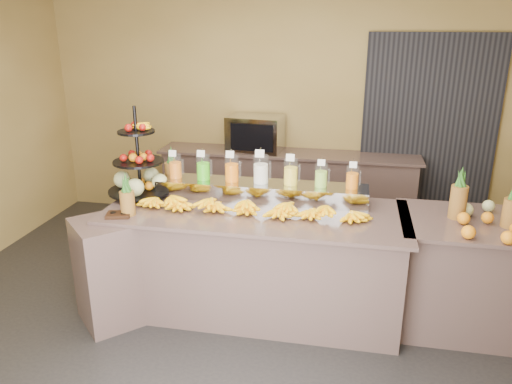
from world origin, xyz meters
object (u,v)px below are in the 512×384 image
(pitcher_tray, at_px, (261,191))
(right_fruit_pile, at_px, (484,217))
(banana_heap, at_px, (248,204))
(oven_warmer, at_px, (256,133))
(fruit_stand, at_px, (143,173))
(condiment_caddy, at_px, (119,215))

(pitcher_tray, xyz_separation_m, right_fruit_pile, (1.77, -0.30, 0.01))
(banana_heap, relative_size, oven_warmer, 2.95)
(fruit_stand, height_order, oven_warmer, fruit_stand)
(banana_heap, bearing_deg, condiment_caddy, -163.80)
(fruit_stand, relative_size, right_fruit_pile, 1.58)
(condiment_caddy, xyz_separation_m, right_fruit_pile, (2.82, 0.33, 0.07))
(pitcher_tray, relative_size, right_fruit_pile, 3.65)
(fruit_stand, bearing_deg, right_fruit_pile, -10.29)
(pitcher_tray, distance_m, right_fruit_pile, 1.80)
(pitcher_tray, height_order, oven_warmer, oven_warmer)
(pitcher_tray, xyz_separation_m, fruit_stand, (-1.05, -0.10, 0.13))
(condiment_caddy, bearing_deg, fruit_stand, 90.05)
(pitcher_tray, relative_size, condiment_caddy, 9.85)
(fruit_stand, distance_m, condiment_caddy, 0.56)
(fruit_stand, bearing_deg, condiment_caddy, -96.29)
(banana_heap, relative_size, right_fruit_pile, 3.69)
(pitcher_tray, distance_m, oven_warmer, 1.72)
(condiment_caddy, distance_m, right_fruit_pile, 2.84)
(banana_heap, relative_size, fruit_stand, 2.33)
(condiment_caddy, bearing_deg, pitcher_tray, 30.97)
(fruit_stand, distance_m, oven_warmer, 1.90)
(condiment_caddy, height_order, oven_warmer, oven_warmer)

